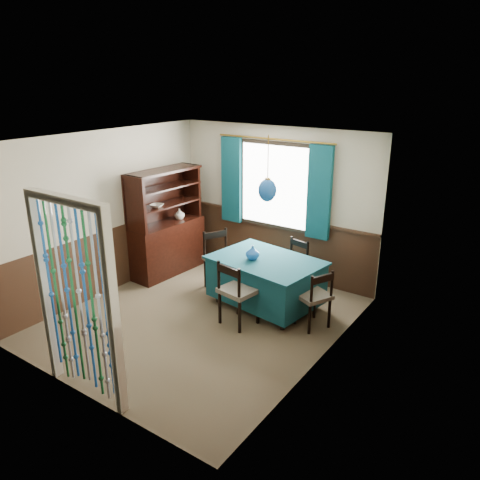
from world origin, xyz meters
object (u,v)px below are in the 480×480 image
Objects in this scene: vase_sideboard at (179,213)px; vase_table at (253,253)px; pendant_lamp at (267,190)px; chair_near at (237,291)px; bowl_shelf at (157,206)px; dining_table at (266,279)px; chair_right at (314,297)px; sideboard at (167,238)px; chair_left at (220,259)px; chair_far at (293,264)px.

vase_table is at bearing -15.79° from vase_sideboard.
vase_sideboard is at bearing 168.20° from pendant_lamp.
bowl_shelf is (-1.98, 0.57, 0.76)m from chair_near.
chair_right is (0.85, -0.15, 0.02)m from dining_table.
sideboard reaches higher than vase_sideboard.
dining_table is 8.23× the size of vase_sideboard.
chair_left is 4.08× the size of bowl_shelf.
sideboard is at bearing 167.32° from chair_near.
chair_near reaches higher than chair_far.
chair_right is at bearing -11.23° from vase_sideboard.
vase_table is 1.89m from bowl_shelf.
sideboard is 2.37m from pendant_lamp.
chair_left is at bearing 12.28° from bowl_shelf.
chair_left is 1.12× the size of chair_right.
bowl_shelf reaches higher than chair_far.
pendant_lamp is at bearing -0.76° from sideboard.
dining_table is 2.13m from vase_sideboard.
bowl_shelf is (-1.85, -0.01, 0.42)m from vase_table.
bowl_shelf is at bearing -73.30° from sideboard.
pendant_lamp is at bearing 107.72° from chair_left.
sideboard is (-1.14, 0.02, 0.12)m from chair_left.
vase_sideboard is (-1.08, 0.29, 0.50)m from chair_left.
bowl_shelf is (0.06, -0.25, 0.64)m from sideboard.
vase_sideboard is (-1.85, 0.52, 0.16)m from vase_table.
vase_sideboard is (-2.08, -0.29, 0.56)m from chair_far.
bowl_shelf is at bearing -52.08° from chair_left.
chair_left is (-0.89, 0.81, 0.01)m from chair_near.
chair_far is 4.42× the size of vase_table.
chair_far is (0.07, 0.71, 0.01)m from dining_table.
vase_sideboard is at bearing 90.00° from bowl_shelf.
chair_near is at bearing -29.07° from vase_sideboard.
chair_right is 0.93× the size of pendant_lamp.
chair_far is at bearing 68.09° from chair_right.
chair_left reaches higher than dining_table.
sideboard is 1.99× the size of pendant_lamp.
vase_sideboard reaches higher than chair_left.
sideboard reaches higher than chair_far.
vase_sideboard reaches higher than chair_far.
bowl_shelf is (-2.87, 0.04, 0.81)m from chair_right.
chair_near is at bearing -16.13° from bowl_shelf.
chair_right is 4.12× the size of vase_sideboard.
pendant_lamp reaches higher than sideboard.
chair_left is 4.61× the size of vase_sideboard.
chair_right is at bearing -2.49° from sideboard.
sideboard reaches higher than chair_near.
vase_table is at bearing -4.12° from sideboard.
chair_right reaches higher than chair_far.
chair_near is at bearing -85.04° from dining_table.
pendant_lamp reaches higher than chair_far.
dining_table is 2.00× the size of chair_right.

